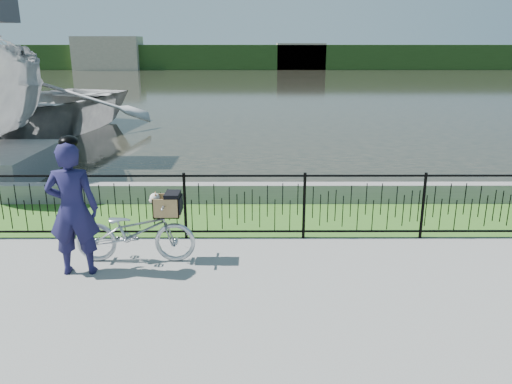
{
  "coord_description": "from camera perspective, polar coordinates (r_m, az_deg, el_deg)",
  "views": [
    {
      "loc": [
        0.16,
        -6.35,
        3.2
      ],
      "look_at": [
        0.19,
        1.0,
        1.0
      ],
      "focal_mm": 35.0,
      "sensor_mm": 36.0,
      "label": 1
    }
  ],
  "objects": [
    {
      "name": "ground",
      "position": [
        7.11,
        -1.52,
        -10.09
      ],
      "size": [
        120.0,
        120.0,
        0.0
      ],
      "primitive_type": "plane",
      "color": "gray",
      "rests_on": "ground"
    },
    {
      "name": "grass_strip",
      "position": [
        9.5,
        -1.18,
        -2.99
      ],
      "size": [
        60.0,
        2.0,
        0.01
      ],
      "primitive_type": "cube",
      "color": "#366620",
      "rests_on": "ground"
    },
    {
      "name": "water",
      "position": [
        39.48,
        -0.44,
        12.01
      ],
      "size": [
        120.0,
        120.0,
        0.0
      ],
      "primitive_type": "plane",
      "color": "#27261D",
      "rests_on": "ground"
    },
    {
      "name": "quay_wall",
      "position": [
        10.39,
        -1.09,
        -0.12
      ],
      "size": [
        60.0,
        0.3,
        0.4
      ],
      "primitive_type": "cube",
      "color": "gray",
      "rests_on": "ground"
    },
    {
      "name": "fence",
      "position": [
        8.37,
        -1.31,
        -1.61
      ],
      "size": [
        14.0,
        0.06,
        1.15
      ],
      "primitive_type": null,
      "color": "black",
      "rests_on": "ground"
    },
    {
      "name": "far_treeline",
      "position": [
        66.37,
        -0.35,
        15.19
      ],
      "size": [
        120.0,
        6.0,
        3.0
      ],
      "primitive_type": "cube",
      "color": "#25461A",
      "rests_on": "ground"
    },
    {
      "name": "far_building_left",
      "position": [
        66.87,
        -16.53,
        14.97
      ],
      "size": [
        8.0,
        4.0,
        4.0
      ],
      "primitive_type": "cube",
      "color": "#ACA08A",
      "rests_on": "ground"
    },
    {
      "name": "far_building_right",
      "position": [
        65.13,
        5.13,
        15.18
      ],
      "size": [
        6.0,
        3.0,
        3.2
      ],
      "primitive_type": "cube",
      "color": "#ACA08A",
      "rests_on": "ground"
    },
    {
      "name": "bicycle_rig",
      "position": [
        7.74,
        -13.54,
        -4.33
      ],
      "size": [
        1.81,
        0.63,
        1.11
      ],
      "color": "#AFB5BB",
      "rests_on": "ground"
    },
    {
      "name": "cyclist",
      "position": [
        7.44,
        -20.23,
        -1.71
      ],
      "size": [
        0.75,
        0.53,
        2.0
      ],
      "color": "#17163D",
      "rests_on": "ground"
    },
    {
      "name": "boat_far",
      "position": [
        19.36,
        -26.22,
        8.56
      ],
      "size": [
        9.97,
        11.76,
        2.07
      ],
      "color": "#AAAAAA",
      "rests_on": "water"
    }
  ]
}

